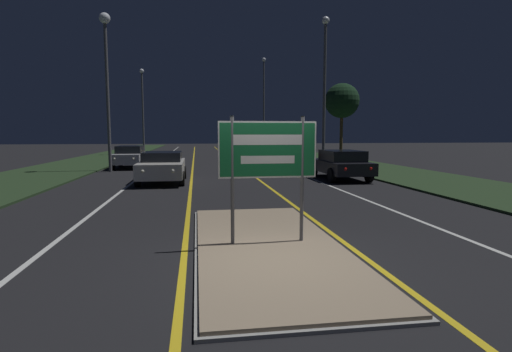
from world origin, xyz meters
TOP-DOWN VIEW (x-y plane):
  - ground_plane at (0.00, 0.00)m, footprint 160.00×160.00m
  - median_island at (0.00, 0.82)m, footprint 2.79×6.89m
  - verge_left at (-9.50, 20.00)m, footprint 5.00×100.00m
  - verge_right at (9.50, 20.00)m, footprint 5.00×100.00m
  - centre_line_yellow_left at (-1.59, 25.00)m, footprint 0.12×70.00m
  - centre_line_yellow_right at (1.59, 25.00)m, footprint 0.12×70.00m
  - lane_line_white_left at (-4.20, 25.00)m, footprint 0.12×70.00m
  - lane_line_white_right at (4.20, 25.00)m, footprint 0.12×70.00m
  - edge_line_white_left at (-7.20, 25.00)m, footprint 0.10×70.00m
  - edge_line_white_right at (7.20, 25.00)m, footprint 0.10×70.00m
  - highway_sign at (0.00, 0.82)m, footprint 1.88×0.07m
  - streetlight_left_near at (-6.24, 17.18)m, footprint 0.60×0.60m
  - streetlight_left_far at (-6.57, 34.95)m, footprint 0.45×0.45m
  - streetlight_right_near at (6.53, 17.45)m, footprint 0.47×0.47m
  - streetlight_right_far at (6.41, 39.05)m, footprint 0.44×0.44m
  - car_receding_0 at (5.52, 11.69)m, footprint 1.99×4.49m
  - car_receding_1 at (2.87, 22.15)m, footprint 1.99×4.12m
  - car_receding_2 at (2.87, 33.32)m, footprint 1.98×4.17m
  - car_receding_3 at (5.61, 46.90)m, footprint 1.91×4.82m
  - car_approaching_0 at (-2.86, 11.71)m, footprint 2.02×4.51m
  - car_approaching_1 at (-5.55, 19.72)m, footprint 1.86×4.23m
  - roadside_palm_right at (9.88, 23.34)m, footprint 2.67×2.67m

SIDE VIEW (x-z plane):
  - ground_plane at x=0.00m, z-range 0.00..0.00m
  - centre_line_yellow_left at x=-1.59m, z-range 0.00..0.01m
  - centre_line_yellow_right at x=1.59m, z-range 0.00..0.01m
  - lane_line_white_left at x=-4.20m, z-range 0.00..0.01m
  - lane_line_white_right at x=4.20m, z-range 0.00..0.01m
  - edge_line_white_left at x=-7.20m, z-range 0.00..0.01m
  - edge_line_white_right at x=7.20m, z-range 0.00..0.01m
  - verge_left at x=-9.50m, z-range 0.00..0.08m
  - verge_right at x=9.50m, z-range 0.00..0.08m
  - median_island at x=0.00m, z-range -0.01..0.09m
  - car_receding_1 at x=2.87m, z-range 0.05..1.33m
  - car_approaching_0 at x=-2.86m, z-range 0.05..1.41m
  - car_receding_0 at x=5.52m, z-range 0.05..1.44m
  - car_approaching_1 at x=-5.55m, z-range 0.05..1.45m
  - car_receding_3 at x=5.61m, z-range 0.05..1.53m
  - car_receding_2 at x=2.87m, z-range 0.03..1.55m
  - highway_sign at x=0.00m, z-range 0.57..3.00m
  - roadside_palm_right at x=9.88m, z-range 1.70..7.67m
  - streetlight_left_far at x=-6.57m, z-range 0.88..9.45m
  - streetlight_right_near at x=6.53m, z-range 1.02..10.25m
  - streetlight_left_near at x=-6.24m, z-range 1.72..10.55m
  - streetlight_right_far at x=6.41m, z-range 0.91..11.65m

